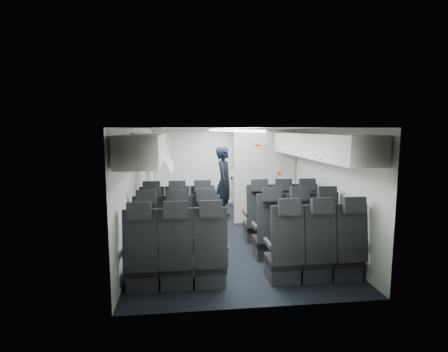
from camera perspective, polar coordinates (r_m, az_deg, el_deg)
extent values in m
cube|color=black|center=(7.25, 0.38, -9.50)|extent=(3.40, 6.00, 0.01)
cube|color=white|center=(6.93, 0.40, 7.78)|extent=(3.40, 6.00, 0.01)
cube|color=silver|center=(9.97, -1.77, 1.54)|extent=(3.40, 0.01, 2.15)
cube|color=silver|center=(4.11, 5.67, -7.28)|extent=(3.40, 0.01, 2.15)
cube|color=silver|center=(7.01, -13.54, -1.26)|extent=(0.01, 6.00, 2.15)
cube|color=silver|center=(7.42, 13.53, -0.77)|extent=(0.01, 6.00, 2.15)
cube|color=white|center=(6.93, 0.40, 7.45)|extent=(0.25, 5.52, 0.03)
cube|color=black|center=(6.71, -11.37, -8.62)|extent=(0.44, 0.46, 0.12)
cube|color=#2D2D33|center=(6.76, -11.34, -9.92)|extent=(0.42, 0.42, 0.22)
cube|color=black|center=(6.39, -11.63, -5.29)|extent=(0.44, 0.20, 0.80)
cube|color=black|center=(6.26, -11.77, -1.82)|extent=(0.30, 0.12, 0.23)
cube|color=#2D2D33|center=(6.64, -13.36, -6.37)|extent=(0.05, 0.40, 0.06)
cube|color=#2D2D33|center=(6.60, -9.54, -6.34)|extent=(0.05, 0.40, 0.06)
cube|color=black|center=(6.69, -7.49, -8.59)|extent=(0.44, 0.46, 0.12)
cube|color=#2D2D33|center=(6.74, -7.46, -9.89)|extent=(0.42, 0.42, 0.22)
cube|color=black|center=(6.37, -7.58, -5.24)|extent=(0.44, 0.20, 0.80)
cube|color=black|center=(6.24, -7.65, -1.76)|extent=(0.30, 0.12, 0.23)
cube|color=#2D2D33|center=(6.60, -9.45, -6.34)|extent=(0.05, 0.40, 0.06)
cube|color=#2D2D33|center=(6.59, -5.61, -6.29)|extent=(0.05, 0.40, 0.06)
cube|color=black|center=(6.70, -3.59, -8.51)|extent=(0.44, 0.46, 0.12)
cube|color=#2D2D33|center=(6.75, -3.58, -9.82)|extent=(0.42, 0.42, 0.22)
cube|color=black|center=(6.38, -3.52, -5.17)|extent=(0.44, 0.20, 0.80)
cube|color=black|center=(6.25, -3.52, -1.70)|extent=(0.30, 0.12, 0.23)
cube|color=#2D2D33|center=(6.59, -5.52, -6.29)|extent=(0.05, 0.40, 0.06)
cube|color=#2D2D33|center=(6.62, -1.69, -6.21)|extent=(0.05, 0.40, 0.06)
cube|color=black|center=(6.83, 5.23, -8.21)|extent=(0.44, 0.46, 0.12)
cube|color=#2D2D33|center=(6.88, 5.22, -9.49)|extent=(0.42, 0.42, 0.22)
cube|color=black|center=(6.52, 5.69, -4.92)|extent=(0.44, 0.20, 0.80)
cube|color=black|center=(6.39, 5.83, -1.51)|extent=(0.30, 0.12, 0.23)
cube|color=#2D2D33|center=(6.69, 3.46, -6.05)|extent=(0.05, 0.40, 0.06)
cube|color=#2D2D33|center=(6.78, 7.14, -5.91)|extent=(0.05, 0.40, 0.06)
cube|color=black|center=(6.94, 8.91, -8.02)|extent=(0.44, 0.46, 0.12)
cube|color=#2D2D33|center=(6.98, 8.88, -9.29)|extent=(0.42, 0.42, 0.22)
cube|color=black|center=(6.63, 9.50, -4.77)|extent=(0.44, 0.20, 0.80)
cube|color=black|center=(6.51, 9.70, -1.42)|extent=(0.30, 0.12, 0.23)
cube|color=#2D2D33|center=(6.79, 7.23, -5.91)|extent=(0.05, 0.40, 0.06)
cube|color=#2D2D33|center=(6.90, 10.79, -5.75)|extent=(0.05, 0.40, 0.06)
cube|color=black|center=(7.07, 12.45, -7.81)|extent=(0.44, 0.46, 0.12)
cube|color=#2D2D33|center=(7.12, 12.41, -9.06)|extent=(0.42, 0.42, 0.22)
cube|color=black|center=(6.77, 13.17, -4.62)|extent=(0.44, 0.20, 0.80)
cube|color=black|center=(6.65, 13.42, -1.33)|extent=(0.30, 0.12, 0.23)
cube|color=#2D2D33|center=(6.91, 10.87, -5.75)|extent=(0.05, 0.40, 0.06)
cube|color=#2D2D33|center=(7.05, 14.29, -5.57)|extent=(0.05, 0.40, 0.06)
cube|color=black|center=(5.86, -12.07, -11.07)|extent=(0.44, 0.46, 0.12)
cube|color=#2D2D33|center=(5.91, -12.03, -12.54)|extent=(0.42, 0.42, 0.22)
cube|color=black|center=(5.52, -12.41, -7.36)|extent=(0.44, 0.20, 0.80)
cube|color=black|center=(5.38, -12.58, -3.38)|extent=(0.30, 0.12, 0.23)
cube|color=#2D2D33|center=(5.77, -14.38, -8.51)|extent=(0.05, 0.40, 0.06)
cube|color=#2D2D33|center=(5.73, -9.96, -8.50)|extent=(0.05, 0.40, 0.06)
cube|color=black|center=(5.83, -7.58, -11.04)|extent=(0.44, 0.46, 0.12)
cube|color=#2D2D33|center=(5.89, -7.56, -12.52)|extent=(0.42, 0.42, 0.22)
cube|color=black|center=(5.49, -7.70, -7.32)|extent=(0.44, 0.20, 0.80)
cube|color=black|center=(5.36, -7.78, -3.32)|extent=(0.30, 0.12, 0.23)
cube|color=#2D2D33|center=(5.73, -9.86, -8.50)|extent=(0.05, 0.40, 0.06)
cube|color=#2D2D33|center=(5.72, -5.41, -8.44)|extent=(0.05, 0.40, 0.06)
cube|color=black|center=(5.84, -3.09, -10.95)|extent=(0.44, 0.46, 0.12)
cube|color=#2D2D33|center=(5.90, -3.07, -12.43)|extent=(0.42, 0.42, 0.22)
cube|color=black|center=(5.50, -2.97, -7.24)|extent=(0.44, 0.20, 0.80)
cube|color=black|center=(5.37, -2.96, -3.24)|extent=(0.30, 0.12, 0.23)
cube|color=#2D2D33|center=(5.72, -5.31, -8.44)|extent=(0.05, 0.40, 0.06)
cube|color=#2D2D33|center=(5.75, -0.87, -8.33)|extent=(0.05, 0.40, 0.06)
cube|color=black|center=(6.00, 7.05, -10.51)|extent=(0.44, 0.46, 0.12)
cube|color=#2D2D33|center=(6.05, 7.03, -11.95)|extent=(0.42, 0.42, 0.22)
cube|color=black|center=(5.67, 7.66, -6.86)|extent=(0.44, 0.20, 0.80)
cube|color=black|center=(5.53, 7.86, -2.97)|extent=(0.30, 0.12, 0.23)
cube|color=#2D2D33|center=(5.84, 5.05, -8.11)|extent=(0.05, 0.40, 0.06)
cube|color=#2D2D33|center=(5.94, 9.25, -7.90)|extent=(0.05, 0.40, 0.06)
cube|color=black|center=(6.12, 11.22, -10.24)|extent=(0.44, 0.46, 0.12)
cube|color=#2D2D33|center=(6.17, 11.18, -11.65)|extent=(0.42, 0.42, 0.22)
cube|color=black|center=(5.79, 12.01, -6.64)|extent=(0.44, 0.20, 0.80)
cube|color=black|center=(5.66, 12.28, -2.83)|extent=(0.30, 0.12, 0.23)
cube|color=#2D2D33|center=(5.95, 9.34, -7.90)|extent=(0.05, 0.40, 0.06)
cube|color=#2D2D33|center=(6.08, 13.36, -7.65)|extent=(0.05, 0.40, 0.06)
cube|color=black|center=(6.27, 15.19, -9.92)|extent=(0.44, 0.46, 0.12)
cube|color=#2D2D33|center=(6.32, 15.14, -11.31)|extent=(0.42, 0.42, 0.22)
cube|color=black|center=(5.95, 16.14, -6.39)|extent=(0.44, 0.20, 0.80)
cube|color=black|center=(5.82, 16.47, -2.69)|extent=(0.30, 0.12, 0.23)
cube|color=#2D2D33|center=(6.08, 13.45, -7.65)|extent=(0.05, 0.40, 0.06)
cube|color=#2D2D33|center=(6.25, 17.27, -7.38)|extent=(0.05, 0.40, 0.06)
cube|color=black|center=(5.02, -13.02, -14.34)|extent=(0.44, 0.46, 0.12)
cube|color=#2D2D33|center=(5.08, -12.97, -16.01)|extent=(0.42, 0.42, 0.22)
cube|color=black|center=(4.66, -13.48, -10.20)|extent=(0.44, 0.20, 0.80)
cube|color=black|center=(4.51, -13.72, -5.55)|extent=(0.30, 0.12, 0.23)
cube|color=#2D2D33|center=(4.92, -15.76, -11.39)|extent=(0.05, 0.40, 0.06)
cube|color=#2D2D33|center=(4.87, -10.54, -11.43)|extent=(0.05, 0.40, 0.06)
cube|color=black|center=(4.99, -7.72, -14.34)|extent=(0.44, 0.46, 0.12)
cube|color=#2D2D33|center=(5.05, -7.68, -16.02)|extent=(0.42, 0.42, 0.22)
cube|color=black|center=(4.63, -7.86, -10.18)|extent=(0.44, 0.20, 0.80)
cube|color=black|center=(4.47, -7.96, -5.50)|extent=(0.30, 0.12, 0.23)
cube|color=#2D2D33|center=(4.87, -10.42, -11.43)|extent=(0.05, 0.40, 0.06)
cube|color=#2D2D33|center=(4.86, -5.14, -11.37)|extent=(0.05, 0.40, 0.06)
cube|color=black|center=(5.00, -2.39, -14.22)|extent=(0.44, 0.46, 0.12)
cube|color=#2D2D33|center=(5.06, -2.38, -15.91)|extent=(0.42, 0.42, 0.22)
cube|color=black|center=(4.64, -2.21, -10.07)|extent=(0.44, 0.20, 0.80)
cube|color=black|center=(4.49, -2.18, -5.39)|extent=(0.30, 0.12, 0.23)
cube|color=#2D2D33|center=(4.86, -5.02, -11.36)|extent=(0.05, 0.40, 0.06)
cube|color=#2D2D33|center=(4.90, 0.24, -11.21)|extent=(0.05, 0.40, 0.06)
cube|color=black|center=(5.18, 9.50, -13.54)|extent=(0.44, 0.46, 0.12)
cube|color=#2D2D33|center=(5.24, 9.46, -15.17)|extent=(0.42, 0.42, 0.22)
cube|color=black|center=(4.83, 10.35, -9.47)|extent=(0.44, 0.20, 0.80)
cube|color=black|center=(4.68, 10.65, -4.96)|extent=(0.30, 0.12, 0.23)
cube|color=#2D2D33|center=(5.00, 7.20, -10.86)|extent=(0.05, 0.40, 0.06)
cube|color=#2D2D33|center=(5.12, 12.07, -10.52)|extent=(0.05, 0.40, 0.06)
cube|color=black|center=(5.32, 14.28, -13.10)|extent=(0.44, 0.46, 0.12)
cube|color=#2D2D33|center=(5.37, 14.23, -14.70)|extent=(0.42, 0.42, 0.22)
cube|color=black|center=(4.98, 15.37, -9.10)|extent=(0.44, 0.20, 0.80)
cube|color=black|center=(4.84, 15.76, -4.72)|extent=(0.30, 0.12, 0.23)
cube|color=#2D2D33|center=(5.12, 12.17, -10.51)|extent=(0.05, 0.40, 0.06)
cube|color=#2D2D33|center=(5.28, 16.77, -10.12)|extent=(0.05, 0.40, 0.06)
cube|color=black|center=(5.49, 18.78, -12.61)|extent=(0.44, 0.46, 0.12)
cube|color=#2D2D33|center=(5.54, 18.71, -14.16)|extent=(0.42, 0.42, 0.22)
cube|color=black|center=(5.16, 20.06, -8.70)|extent=(0.44, 0.20, 0.80)
cube|color=black|center=(5.03, 20.52, -4.46)|extent=(0.30, 0.12, 0.23)
cube|color=#2D2D33|center=(5.28, 16.87, -10.11)|extent=(0.05, 0.40, 0.06)
cube|color=#2D2D33|center=(5.47, 21.15, -9.69)|extent=(0.05, 0.40, 0.06)
cube|color=silver|center=(4.91, -13.04, 4.28)|extent=(0.52, 1.80, 0.40)
cylinder|color=slate|center=(4.91, -10.07, 2.48)|extent=(0.04, 0.10, 0.04)
cube|color=#9E9E93|center=(6.67, -11.38, 3.42)|extent=(0.52, 1.70, 0.04)
cube|color=silver|center=(6.68, -13.66, 5.09)|extent=(0.06, 1.70, 0.44)
cube|color=silver|center=(5.83, -12.07, 4.80)|extent=(0.52, 0.04, 0.40)
cube|color=silver|center=(7.48, -10.92, 5.41)|extent=(0.52, 0.04, 0.40)
cube|color=silver|center=(6.66, -9.21, 2.52)|extent=(0.21, 1.61, 0.38)
cube|color=silver|center=(5.39, 18.17, 4.37)|extent=(0.52, 1.80, 0.40)
cylinder|color=slate|center=(5.30, 15.64, 2.68)|extent=(0.04, 0.10, 0.04)
cube|color=silver|center=(7.01, 12.13, 5.24)|extent=(0.52, 1.70, 0.40)
cylinder|color=slate|center=(6.94, 10.14, 3.95)|extent=(0.04, 0.10, 0.04)
cube|color=silver|center=(7.97, 6.67, -0.05)|extent=(1.40, 0.12, 2.13)
cube|color=white|center=(7.80, 5.95, 5.00)|extent=(0.24, 0.01, 0.10)
cube|color=red|center=(7.78, 5.60, 5.00)|extent=(0.13, 0.01, 0.04)
cube|color=red|center=(7.82, 6.68, 5.00)|extent=(0.05, 0.01, 0.03)
cylinder|color=white|center=(7.97, 9.03, 0.46)|extent=(0.11, 0.01, 0.11)
cylinder|color=red|center=(7.96, 9.05, 0.45)|extent=(0.09, 0.01, 0.09)
cube|color=#939399|center=(9.84, 3.89, 0.71)|extent=(0.85, 0.50, 1.90)
cube|color=#3F3F42|center=(9.65, 4.16, -2.13)|extent=(0.80, 0.01, 0.02)
cube|color=#3F3F42|center=(9.58, 4.18, 0.82)|extent=(0.80, 0.01, 0.02)
cube|color=#3F3F42|center=(9.53, 4.21, 3.80)|extent=(0.80, 0.01, 0.02)
cube|color=silver|center=(8.55, -11.92, -0.49)|extent=(0.10, 0.92, 1.86)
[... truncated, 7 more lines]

